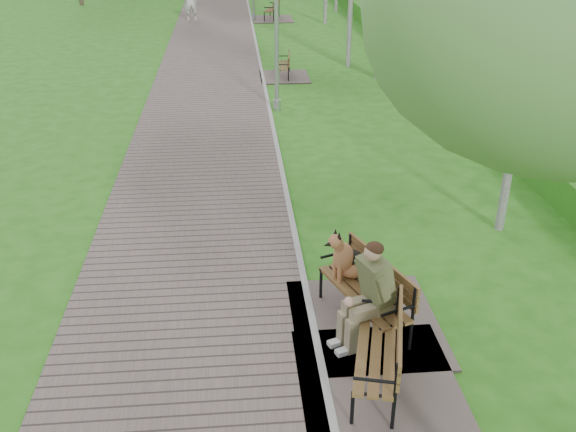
# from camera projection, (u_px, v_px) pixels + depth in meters

# --- Properties ---
(walkway) EXTENTS (3.50, 67.00, 0.04)m
(walkway) POSITION_uv_depth(u_px,v_px,m) (210.00, 65.00, 22.43)
(walkway) COLOR #635350
(walkway) RESTS_ON ground
(kerb) EXTENTS (0.10, 67.00, 0.05)m
(kerb) POSITION_uv_depth(u_px,v_px,m) (260.00, 64.00, 22.56)
(kerb) COLOR #999993
(kerb) RESTS_ON ground
(bench_main) EXTENTS (2.02, 2.24, 1.76)m
(bench_main) POSITION_uv_depth(u_px,v_px,m) (360.00, 296.00, 8.69)
(bench_main) COLOR #635350
(bench_main) RESTS_ON ground
(bench_second) EXTENTS (1.93, 2.15, 1.19)m
(bench_second) POSITION_uv_depth(u_px,v_px,m) (376.00, 369.00, 7.77)
(bench_second) COLOR #635350
(bench_second) RESTS_ON ground
(bench_third) EXTENTS (1.58, 1.76, 0.97)m
(bench_third) POSITION_uv_depth(u_px,v_px,m) (283.00, 72.00, 20.96)
(bench_third) COLOR #635350
(bench_third) RESTS_ON ground
(bench_far) EXTENTS (1.89, 2.10, 1.16)m
(bench_far) POSITION_uv_depth(u_px,v_px,m) (272.00, 15.00, 30.67)
(bench_far) COLOR #635350
(bench_far) RESTS_ON ground
(lamp_post_second) EXTENTS (0.20, 0.20, 5.18)m
(lamp_post_second) POSITION_uv_depth(u_px,v_px,m) (276.00, 21.00, 16.75)
(lamp_post_second) COLOR #9A9CA1
(lamp_post_second) RESTS_ON ground
(pedestrian_near) EXTENTS (0.78, 0.60, 1.93)m
(pedestrian_near) POSITION_uv_depth(u_px,v_px,m) (190.00, 0.00, 29.99)
(pedestrian_near) COLOR beige
(pedestrian_near) RESTS_ON ground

